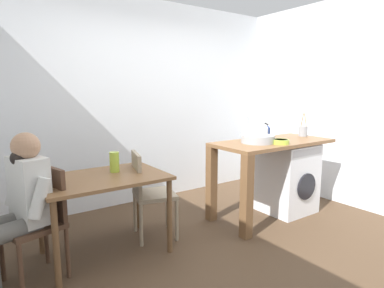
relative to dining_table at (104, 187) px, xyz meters
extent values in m
plane|color=#4C3826|center=(1.00, -0.54, -0.64)|extent=(5.46, 5.46, 0.00)
cube|color=silver|center=(1.00, 1.21, 0.71)|extent=(4.60, 0.10, 2.70)
cube|color=silver|center=(3.15, -0.54, 0.71)|extent=(0.10, 3.80, 2.70)
cube|color=brown|center=(0.00, 0.00, 0.08)|extent=(1.10, 0.76, 0.03)
cylinder|color=brown|center=(-0.50, -0.33, -0.29)|extent=(0.05, 0.05, 0.71)
cylinder|color=brown|center=(0.50, -0.33, -0.29)|extent=(0.05, 0.05, 0.71)
cylinder|color=brown|center=(-0.50, 0.33, -0.29)|extent=(0.05, 0.05, 0.71)
cylinder|color=brown|center=(0.50, 0.33, -0.29)|extent=(0.05, 0.05, 0.71)
cube|color=#4C3323|center=(-0.62, -0.10, -0.19)|extent=(0.49, 0.49, 0.04)
cube|color=#4C3323|center=(-0.45, -0.05, 0.03)|extent=(0.13, 0.38, 0.45)
cylinder|color=#4C3323|center=(-0.75, -0.32, -0.42)|extent=(0.04, 0.04, 0.45)
cylinder|color=#4C3323|center=(-0.84, 0.03, -0.42)|extent=(0.04, 0.04, 0.45)
cylinder|color=#4C3323|center=(-0.40, -0.23, -0.42)|extent=(0.04, 0.04, 0.45)
cylinder|color=#4C3323|center=(-0.49, 0.12, -0.42)|extent=(0.04, 0.04, 0.45)
cube|color=gray|center=(0.55, 0.05, -0.19)|extent=(0.49, 0.49, 0.04)
cube|color=gray|center=(0.38, 0.10, 0.03)|extent=(0.13, 0.38, 0.45)
cylinder|color=gray|center=(0.77, 0.18, -0.42)|extent=(0.04, 0.04, 0.45)
cylinder|color=gray|center=(0.68, -0.17, -0.42)|extent=(0.04, 0.04, 0.45)
cylinder|color=gray|center=(0.42, 0.27, -0.42)|extent=(0.04, 0.04, 0.45)
cylinder|color=gray|center=(0.33, -0.08, -0.42)|extent=(0.04, 0.04, 0.45)
cylinder|color=#595651|center=(-0.77, -0.23, -0.14)|extent=(0.42, 0.24, 0.14)
cylinder|color=#595651|center=(-0.82, -0.06, -0.14)|extent=(0.42, 0.24, 0.14)
cube|color=silver|center=(-0.62, -0.10, 0.11)|extent=(0.28, 0.38, 0.52)
cylinder|color=silver|center=(-0.58, -0.31, 0.09)|extent=(0.20, 0.14, 0.31)
cylinder|color=silver|center=(-0.69, 0.10, 0.09)|extent=(0.20, 0.14, 0.31)
sphere|color=#A57A5B|center=(-0.62, -0.10, 0.45)|extent=(0.21, 0.21, 0.21)
sphere|color=black|center=(-0.68, -0.12, 0.37)|extent=(0.12, 0.12, 0.12)
cube|color=brown|center=(2.00, -0.23, 0.26)|extent=(1.50, 0.68, 0.04)
cube|color=brown|center=(1.30, -0.52, -0.20)|extent=(0.10, 0.10, 0.88)
cube|color=brown|center=(1.30, 0.06, -0.20)|extent=(0.10, 0.10, 0.88)
cube|color=silver|center=(2.26, -0.23, -0.21)|extent=(0.60, 0.60, 0.86)
cylinder|color=black|center=(2.26, -0.54, -0.26)|extent=(0.32, 0.02, 0.32)
cube|color=#B2B2B7|center=(2.26, -0.53, 0.16)|extent=(0.54, 0.01, 0.08)
cylinder|color=#9EA0A5|center=(1.74, -0.23, 0.32)|extent=(0.38, 0.38, 0.09)
cylinder|color=#B2B2B7|center=(1.74, -0.05, 0.42)|extent=(0.02, 0.02, 0.28)
cylinder|color=silver|center=(1.99, -0.12, 0.35)|extent=(0.07, 0.07, 0.15)
cone|color=silver|center=(1.99, -0.12, 0.45)|extent=(0.06, 0.06, 0.04)
cylinder|color=#262626|center=(1.99, -0.12, 0.48)|extent=(0.03, 0.03, 0.02)
cylinder|color=navy|center=(2.11, -0.03, 0.34)|extent=(0.07, 0.07, 0.13)
cone|color=navy|center=(2.11, -0.03, 0.42)|extent=(0.07, 0.07, 0.04)
cylinder|color=#262626|center=(2.11, -0.03, 0.45)|extent=(0.03, 0.03, 0.01)
cylinder|color=#A8C63D|center=(1.89, -0.43, 0.30)|extent=(0.19, 0.19, 0.05)
cylinder|color=olive|center=(1.89, -0.43, 0.32)|extent=(0.15, 0.15, 0.03)
cylinder|color=gray|center=(2.63, -0.18, 0.34)|extent=(0.11, 0.11, 0.13)
cylinder|color=#99724C|center=(2.61, -0.17, 0.49)|extent=(0.01, 0.04, 0.18)
cylinder|color=#99724C|center=(2.65, -0.20, 0.49)|extent=(0.01, 0.05, 0.18)
cylinder|color=#A8C63D|center=(0.15, 0.10, 0.19)|extent=(0.09, 0.09, 0.19)
cube|color=#B2B2B7|center=(1.95, -0.33, 0.28)|extent=(0.15, 0.06, 0.01)
cube|color=#262628|center=(1.95, -0.33, 0.28)|extent=(0.15, 0.06, 0.01)
camera|label=1|loc=(-0.95, -2.79, 0.87)|focal=30.11mm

